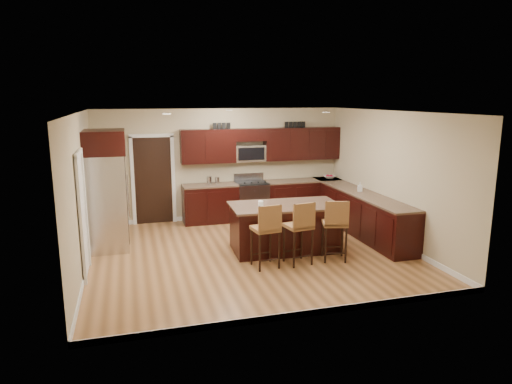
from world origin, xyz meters
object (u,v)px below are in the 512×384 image
object	(u,v)px
range	(251,200)
stool_left	(267,228)
stool_mid	(300,226)
island	(285,229)
stool_right	(335,223)
refrigerator	(107,189)

from	to	relation	value
range	stool_left	size ratio (longest dim) A/B	0.96
range	stool_mid	distance (m)	3.29
island	stool_left	bearing A→B (deg)	-124.36
stool_left	island	bearing A→B (deg)	45.62
stool_mid	stool_right	world-z (taller)	stool_mid
stool_mid	refrigerator	bearing A→B (deg)	140.78
stool_mid	refrigerator	size ratio (longest dim) A/B	0.49
stool_right	refrigerator	world-z (taller)	refrigerator
refrigerator	stool_right	bearing A→B (deg)	-25.39
range	stool_right	xyz separation A→B (m)	(0.69, -3.28, 0.25)
island	range	bearing A→B (deg)	93.01
stool_left	refrigerator	distance (m)	3.33
island	stool_left	size ratio (longest dim) A/B	1.88
island	refrigerator	world-z (taller)	refrigerator
range	stool_left	bearing A→B (deg)	-100.51
range	refrigerator	bearing A→B (deg)	-157.20
stool_mid	stool_right	bearing A→B (deg)	-9.26
range	stool_right	size ratio (longest dim) A/B	0.96
stool_left	refrigerator	world-z (taller)	refrigerator
stool_left	stool_right	size ratio (longest dim) A/B	1.00
stool_mid	stool_right	distance (m)	0.68
island	stool_mid	size ratio (longest dim) A/B	1.87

